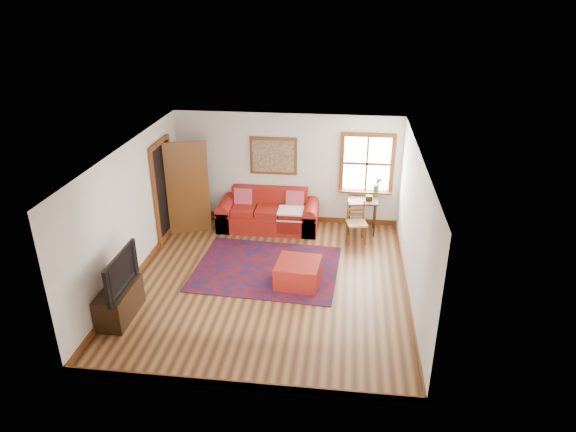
# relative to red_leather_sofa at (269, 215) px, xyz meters

# --- Properties ---
(ground) EXTENTS (5.50, 5.50, 0.00)m
(ground) POSITION_rel_red_leather_sofa_xyz_m (0.36, -2.32, -0.29)
(ground) COLOR #452512
(ground) RESTS_ON ground
(room_envelope) EXTENTS (5.04, 5.54, 2.52)m
(room_envelope) POSITION_rel_red_leather_sofa_xyz_m (0.36, -2.31, 1.37)
(room_envelope) COLOR silver
(room_envelope) RESTS_ON ground
(window) EXTENTS (1.18, 0.20, 1.38)m
(window) POSITION_rel_red_leather_sofa_xyz_m (2.14, 0.38, 1.03)
(window) COLOR white
(window) RESTS_ON ground
(doorway) EXTENTS (0.89, 1.08, 2.14)m
(doorway) POSITION_rel_red_leather_sofa_xyz_m (-1.84, -0.54, 0.78)
(doorway) COLOR black
(doorway) RESTS_ON ground
(framed_artwork) EXTENTS (1.05, 0.07, 0.85)m
(framed_artwork) POSITION_rel_red_leather_sofa_xyz_m (0.06, 0.39, 1.26)
(framed_artwork) COLOR brown
(framed_artwork) RESTS_ON ground
(persian_rug) EXTENTS (2.81, 2.30, 0.02)m
(persian_rug) POSITION_rel_red_leather_sofa_xyz_m (0.25, -1.85, -0.28)
(persian_rug) COLOR #590C10
(persian_rug) RESTS_ON ground
(red_leather_sofa) EXTENTS (2.20, 0.91, 0.86)m
(red_leather_sofa) POSITION_rel_red_leather_sofa_xyz_m (0.00, 0.00, 0.00)
(red_leather_sofa) COLOR maroon
(red_leather_sofa) RESTS_ON ground
(red_ottoman) EXTENTS (0.83, 0.83, 0.44)m
(red_ottoman) POSITION_rel_red_leather_sofa_xyz_m (0.90, -2.30, -0.07)
(red_ottoman) COLOR maroon
(red_ottoman) RESTS_ON ground
(side_table) EXTENTS (0.64, 0.48, 0.77)m
(side_table) POSITION_rel_red_leather_sofa_xyz_m (2.06, -0.00, 0.36)
(side_table) COLOR black
(side_table) RESTS_ON ground
(ladder_back_chair) EXTENTS (0.47, 0.46, 0.86)m
(ladder_back_chair) POSITION_rel_red_leather_sofa_xyz_m (1.94, -0.44, 0.18)
(ladder_back_chair) COLOR tan
(ladder_back_chair) RESTS_ON ground
(media_cabinet) EXTENTS (0.45, 1.00, 0.55)m
(media_cabinet) POSITION_rel_red_leather_sofa_xyz_m (-1.90, -3.67, -0.01)
(media_cabinet) COLOR black
(media_cabinet) RESTS_ON ground
(television) EXTENTS (0.15, 1.12, 0.64)m
(television) POSITION_rel_red_leather_sofa_xyz_m (-1.88, -3.70, 0.58)
(television) COLOR black
(television) RESTS_ON media_cabinet
(candle_hurricane) EXTENTS (0.12, 0.12, 0.18)m
(candle_hurricane) POSITION_rel_red_leather_sofa_xyz_m (-1.85, -3.25, 0.35)
(candle_hurricane) COLOR silver
(candle_hurricane) RESTS_ON media_cabinet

